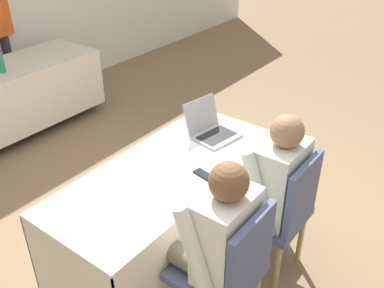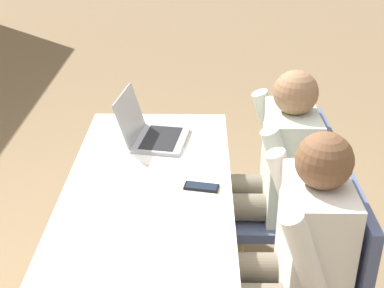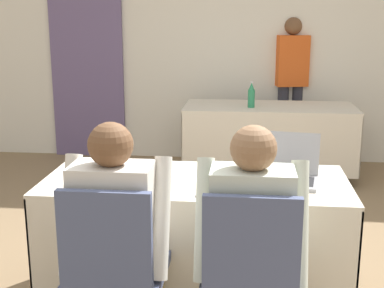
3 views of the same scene
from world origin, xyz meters
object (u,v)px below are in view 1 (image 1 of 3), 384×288
Objects in this scene: person_white_shirt at (268,184)px; chair_near_left at (228,269)px; person_checkered_shirt at (213,239)px; laptop at (212,130)px; water_bottle at (0,61)px; chair_near_right at (281,210)px; cell_phone at (204,175)px.

chair_near_left is at bearing 9.62° from person_white_shirt.
chair_near_left is 0.78× the size of person_checkered_shirt.
laptop reaches higher than chair_near_left.
person_checkered_shirt is at bearing -90.00° from chair_near_left.
water_bottle is 3.06m from chair_near_right.
water_bottle is at bearing -90.16° from person_white_shirt.
person_white_shirt reaches higher than chair_near_left.
laptop is 1.10m from chair_near_left.
person_checkered_shirt is 1.00× the size of person_white_shirt.
chair_near_left is 0.19m from person_checkered_shirt.
chair_near_left is at bearing -120.33° from cell_phone.
cell_phone is (-0.44, -0.25, -0.04)m from laptop.
chair_near_right reaches higher than cell_phone.
laptop is at bearing -106.91° from chair_near_right.
chair_near_right is at bearing -90.15° from water_bottle.
person_checkered_shirt is 0.61m from person_white_shirt.
person_checkered_shirt reaches higher than chair_near_left.
cell_phone is at bearing -61.75° from chair_near_right.
cell_phone is at bearing -138.83° from person_checkered_shirt.
laptop is 2.29× the size of cell_phone.
water_bottle reaches higher than chair_near_right.
laptop is 0.76m from chair_near_right.
laptop reaches higher than chair_near_right.
chair_near_left is 0.61m from chair_near_right.
person_white_shirt is (0.61, 0.00, 0.00)m from person_checkered_shirt.
person_checkered_shirt is (-0.00, 0.10, 0.16)m from chair_near_left.
chair_near_right is at bearing -180.00° from chair_near_left.
chair_near_left is 1.00× the size of chair_near_right.
person_checkered_shirt is (-0.82, -0.58, -0.11)m from laptop.
cell_phone is 0.13× the size of person_white_shirt.
laptop is 0.31× the size of person_white_shirt.
laptop is 0.31× the size of person_checkered_shirt.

